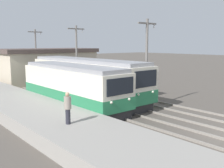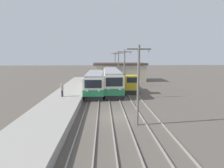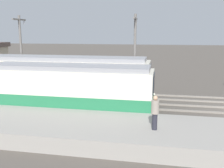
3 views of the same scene
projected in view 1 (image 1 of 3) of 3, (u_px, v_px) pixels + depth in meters
platform_left at (153, 166)px, 10.03m from camera, size 4.50×54.00×0.83m
track_left at (203, 150)px, 12.45m from camera, size 1.54×60.00×0.14m
commuter_train_left at (72, 88)px, 20.78m from camera, size 2.84×11.41×3.42m
commuter_train_center at (85, 80)px, 24.21m from camera, size 2.84×15.06×3.69m
shunting_locomotive at (121, 84)px, 25.00m from camera, size 2.40×4.97×3.00m
catenary_mast_mid at (147, 60)px, 20.27m from camera, size 2.00×0.20×6.93m
catenary_mast_far at (77, 56)px, 27.57m from camera, size 2.00×0.20×6.93m
catenary_mast_distant at (36, 53)px, 34.87m from camera, size 2.00×0.20×6.93m
person_on_platform at (68, 107)px, 13.79m from camera, size 0.38×0.38×1.72m
station_building at (48, 65)px, 35.01m from camera, size 12.60×6.30×4.41m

